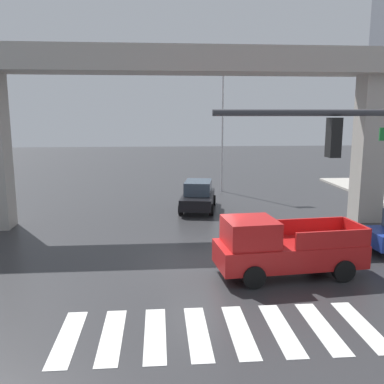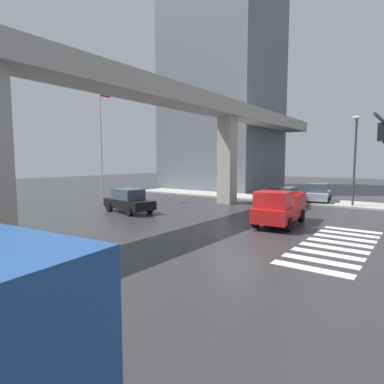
% 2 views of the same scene
% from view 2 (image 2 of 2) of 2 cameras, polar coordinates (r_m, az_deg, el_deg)
% --- Properties ---
extents(ground_plane, '(120.00, 120.00, 0.00)m').
position_cam_2_polar(ground_plane, '(17.41, 7.98, -6.89)').
color(ground_plane, '#2D2D30').
extents(crosswalk_stripes, '(8.25, 2.80, 0.01)m').
position_cam_2_polar(crosswalk_stripes, '(15.74, 24.40, -8.67)').
color(crosswalk_stripes, silver).
rests_on(crosswalk_stripes, ground).
extents(elevated_overpass, '(56.05, 2.44, 8.74)m').
position_cam_2_polar(elevated_overpass, '(20.94, -7.15, 16.04)').
color(elevated_overpass, '#ADA89E').
rests_on(elevated_overpass, ground).
extents(office_building, '(11.96, 13.10, 34.17)m').
position_cam_2_polar(office_building, '(45.57, 5.59, 22.62)').
color(office_building, slate).
rests_on(office_building, ground).
extents(sidewalk_east, '(4.00, 36.00, 0.15)m').
position_cam_2_polar(sidewalk_east, '(31.29, 17.35, -1.38)').
color(sidewalk_east, '#ADA89E').
rests_on(sidewalk_east, ground).
extents(pickup_truck, '(5.26, 2.46, 2.08)m').
position_cam_2_polar(pickup_truck, '(19.15, 15.24, -2.88)').
color(pickup_truck, red).
rests_on(pickup_truck, ground).
extents(sedan_black, '(2.52, 4.54, 1.72)m').
position_cam_2_polar(sedan_black, '(23.62, -11.25, -1.54)').
color(sedan_black, black).
rests_on(sedan_black, ground).
extents(sedan_blue, '(4.39, 2.14, 1.72)m').
position_cam_2_polar(sedan_blue, '(25.75, 16.09, -1.06)').
color(sedan_blue, '#1E3899').
rests_on(sedan_blue, ground).
extents(sedan_silver, '(4.54, 2.50, 1.72)m').
position_cam_2_polar(sedan_silver, '(30.84, 21.69, -0.17)').
color(sedan_silver, '#A8AAAF').
rests_on(sedan_silver, ground).
extents(street_lamp_near_corner, '(0.44, 0.70, 7.24)m').
position_cam_2_polar(street_lamp_near_corner, '(28.59, 27.16, 6.62)').
color(street_lamp_near_corner, '#38383D').
rests_on(street_lamp_near_corner, ground).
extents(flagpole, '(1.16, 0.12, 10.19)m').
position_cam_2_polar(flagpole, '(29.62, -15.83, 9.56)').
color(flagpole, silver).
rests_on(flagpole, ground).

